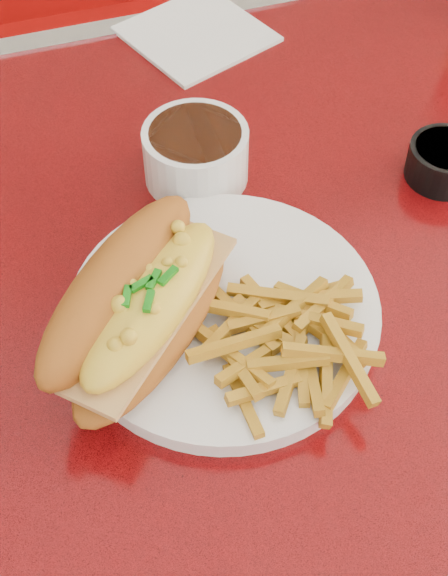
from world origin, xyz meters
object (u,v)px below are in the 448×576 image
object	(u,v)px
fork	(299,296)
dinner_plate	(224,312)
mac_hoagie	(140,304)
gravy_ramekin	(196,153)
diner_table	(332,372)
sauce_cup_right	(445,160)
booth_bench_far	(148,122)

from	to	relation	value
fork	dinner_plate	bearing A→B (deg)	96.54
mac_hoagie	gravy_ramekin	world-z (taller)	mac_hoagie
dinner_plate	fork	distance (m)	0.06
mac_hoagie	fork	xyz separation A→B (m)	(0.12, -0.00, -0.04)
mac_hoagie	dinner_plate	bearing A→B (deg)	-40.21
diner_table	sauce_cup_right	bearing A→B (deg)	32.05
mac_hoagie	sauce_cup_right	size ratio (longest dim) A/B	2.26
dinner_plate	sauce_cup_right	distance (m)	0.26
gravy_ramekin	diner_table	bearing A→B (deg)	-57.75
booth_bench_far	dinner_plate	world-z (taller)	booth_bench_far
diner_table	mac_hoagie	xyz separation A→B (m)	(-0.18, -0.02, 0.21)
diner_table	booth_bench_far	world-z (taller)	booth_bench_far
fork	mac_hoagie	bearing A→B (deg)	103.18
fork	gravy_ramekin	distance (m)	0.17
dinner_plate	booth_bench_far	bearing A→B (deg)	81.84
diner_table	gravy_ramekin	distance (m)	0.26
mac_hoagie	gravy_ramekin	size ratio (longest dim) A/B	1.70
gravy_ramekin	dinner_plate	bearing A→B (deg)	-99.39
diner_table	dinner_plate	xyz separation A→B (m)	(-0.12, -0.02, 0.17)
fork	gravy_ramekin	bearing A→B (deg)	25.13
fork	sauce_cup_right	size ratio (longest dim) A/B	1.42
booth_bench_far	gravy_ramekin	bearing A→B (deg)	-97.86
booth_bench_far	mac_hoagie	size ratio (longest dim) A/B	5.91
dinner_plate	fork	size ratio (longest dim) A/B	2.42
dinner_plate	gravy_ramekin	world-z (taller)	gravy_ramekin
booth_bench_far	gravy_ramekin	xyz separation A→B (m)	(-0.09, -0.66, 0.51)
sauce_cup_right	dinner_plate	bearing A→B (deg)	-158.61
booth_bench_far	gravy_ramekin	distance (m)	0.84
diner_table	gravy_ramekin	xyz separation A→B (m)	(-0.09, 0.15, 0.19)
sauce_cup_right	fork	bearing A→B (deg)	-150.54
mac_hoagie	fork	distance (m)	0.13
diner_table	gravy_ramekin	bearing A→B (deg)	122.25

